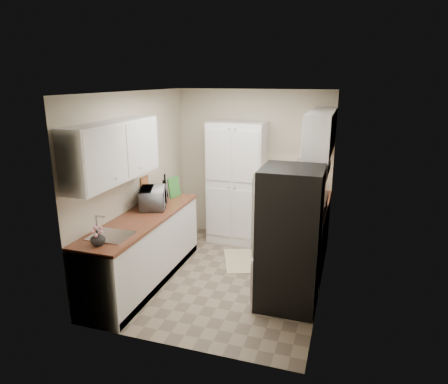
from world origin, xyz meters
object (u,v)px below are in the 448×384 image
(refrigerator, at_px, (290,238))
(microwave, at_px, (153,198))
(wine_bottle, at_px, (165,186))
(electric_range, at_px, (300,242))
(pantry_cabinet, at_px, (237,183))
(toaster_oven, at_px, (310,190))

(refrigerator, bearing_deg, microwave, 169.38)
(microwave, xyz_separation_m, wine_bottle, (-0.09, 0.55, 0.02))
(microwave, bearing_deg, electric_range, -99.52)
(electric_range, bearing_deg, refrigerator, -92.48)
(electric_range, xyz_separation_m, microwave, (-1.99, -0.43, 0.58))
(pantry_cabinet, distance_m, microwave, 1.59)
(microwave, bearing_deg, refrigerator, -122.37)
(electric_range, relative_size, refrigerator, 0.66)
(refrigerator, relative_size, toaster_oven, 4.48)
(pantry_cabinet, relative_size, wine_bottle, 6.27)
(microwave, relative_size, toaster_oven, 1.32)
(wine_bottle, bearing_deg, pantry_cabinet, 41.62)
(pantry_cabinet, bearing_deg, wine_bottle, -138.38)
(refrigerator, height_order, toaster_oven, refrigerator)
(pantry_cabinet, height_order, toaster_oven, pantry_cabinet)
(pantry_cabinet, bearing_deg, toaster_oven, -7.71)
(pantry_cabinet, bearing_deg, refrigerator, -56.54)
(pantry_cabinet, xyz_separation_m, electric_range, (1.17, -0.93, -0.52))
(microwave, distance_m, wine_bottle, 0.56)
(wine_bottle, relative_size, toaster_oven, 0.84)
(pantry_cabinet, bearing_deg, microwave, -121.13)
(toaster_oven, bearing_deg, electric_range, -66.64)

